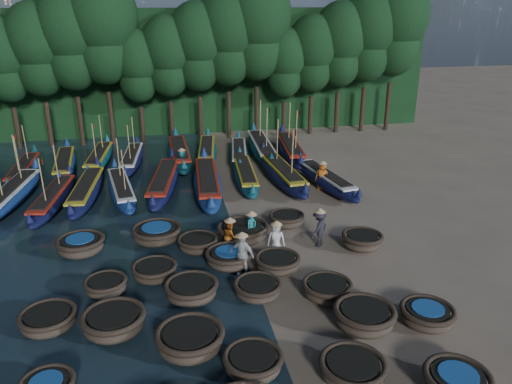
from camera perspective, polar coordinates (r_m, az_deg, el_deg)
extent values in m
plane|color=gray|center=(22.42, -1.50, -6.84)|extent=(120.00, 120.00, 0.00)
cube|color=black|center=(43.53, -7.13, 13.56)|extent=(40.00, 3.00, 10.00)
ellipsoid|color=brown|center=(15.76, 10.96, -19.51)|extent=(2.47, 2.47, 0.63)
torus|color=#382B21|center=(15.57, 11.04, -18.69)|extent=(2.02, 2.02, 0.19)
cylinder|color=black|center=(15.54, 11.05, -18.58)|extent=(1.54, 1.54, 0.06)
torus|color=#382B21|center=(15.86, 22.10, -18.95)|extent=(1.95, 1.95, 0.21)
cylinder|color=black|center=(15.84, 22.12, -18.83)|extent=(1.46, 1.46, 0.06)
cylinder|color=#1B4E96|center=(15.81, 22.14, -18.72)|extent=(1.12, 1.12, 0.04)
torus|color=#382B21|center=(15.89, -22.85, -19.49)|extent=(1.60, 1.60, 0.17)
cylinder|color=black|center=(15.87, -22.87, -19.39)|extent=(1.19, 1.19, 0.05)
cylinder|color=#1B4E96|center=(15.84, -22.89, -19.30)|extent=(0.92, 0.92, 0.03)
ellipsoid|color=brown|center=(16.60, -7.54, -16.67)|extent=(2.73, 2.73, 0.73)
torus|color=#382B21|center=(16.39, -7.59, -15.73)|extent=(2.24, 2.24, 0.22)
cylinder|color=black|center=(16.37, -7.60, -15.60)|extent=(1.70, 1.70, 0.07)
ellipsoid|color=brown|center=(15.76, -0.34, -19.11)|extent=(2.06, 2.06, 0.61)
torus|color=#382B21|center=(15.58, -0.35, -18.31)|extent=(1.85, 1.85, 0.18)
cylinder|color=black|center=(15.55, -0.35, -18.20)|extent=(1.40, 1.40, 0.06)
ellipsoid|color=brown|center=(17.82, 12.25, -14.03)|extent=(2.03, 2.03, 0.74)
torus|color=#382B21|center=(17.63, 12.33, -13.11)|extent=(2.15, 2.15, 0.22)
cylinder|color=black|center=(17.61, 12.35, -12.99)|extent=(1.62, 1.62, 0.07)
ellipsoid|color=brown|center=(18.59, 18.94, -13.38)|extent=(2.18, 2.18, 0.62)
torus|color=#382B21|center=(18.44, 19.05, -12.63)|extent=(1.91, 1.91, 0.19)
cylinder|color=black|center=(18.42, 19.06, -12.53)|extent=(1.44, 1.44, 0.06)
cylinder|color=#1B4E96|center=(18.40, 19.08, -12.43)|extent=(1.11, 1.11, 0.04)
ellipsoid|color=brown|center=(18.81, -22.62, -13.52)|extent=(2.38, 2.38, 0.61)
torus|color=#382B21|center=(18.66, -22.74, -12.79)|extent=(1.95, 1.95, 0.18)
cylinder|color=black|center=(18.64, -22.76, -12.70)|extent=(1.48, 1.48, 0.06)
ellipsoid|color=brown|center=(17.88, -15.91, -14.33)|extent=(2.19, 2.19, 0.71)
torus|color=#382B21|center=(17.70, -16.02, -13.44)|extent=(2.18, 2.18, 0.21)
cylinder|color=black|center=(17.67, -16.03, -13.33)|extent=(1.65, 1.65, 0.06)
ellipsoid|color=brown|center=(19.07, -7.38, -11.27)|extent=(2.46, 2.46, 0.67)
torus|color=#382B21|center=(18.91, -7.42, -10.46)|extent=(2.03, 2.03, 0.20)
cylinder|color=black|center=(18.89, -7.43, -10.36)|extent=(1.54, 1.54, 0.06)
ellipsoid|color=brown|center=(19.08, 0.19, -11.19)|extent=(1.73, 1.73, 0.59)
torus|color=#382B21|center=(18.94, 0.19, -10.48)|extent=(1.84, 1.84, 0.18)
cylinder|color=black|center=(18.92, 0.19, -10.39)|extent=(1.39, 1.39, 0.05)
ellipsoid|color=brown|center=(19.21, 8.12, -11.14)|extent=(1.85, 1.85, 0.62)
torus|color=#382B21|center=(19.05, 8.17, -10.40)|extent=(1.92, 1.92, 0.19)
cylinder|color=black|center=(19.03, 8.17, -10.30)|extent=(1.45, 1.45, 0.06)
ellipsoid|color=brown|center=(20.10, -16.76, -10.40)|extent=(1.90, 1.90, 0.58)
torus|color=#382B21|center=(19.97, -16.84, -9.74)|extent=(1.65, 1.65, 0.17)
cylinder|color=black|center=(19.95, -16.86, -9.65)|extent=(1.24, 1.24, 0.05)
ellipsoid|color=brown|center=(20.60, -11.51, -9.03)|extent=(1.72, 1.72, 0.60)
torus|color=#382B21|center=(20.47, -11.57, -8.35)|extent=(1.83, 1.83, 0.18)
cylinder|color=black|center=(20.45, -11.58, -8.26)|extent=(1.39, 1.39, 0.05)
ellipsoid|color=brown|center=(21.13, -3.08, -7.71)|extent=(2.39, 2.39, 0.65)
torus|color=#382B21|center=(20.98, -3.09, -6.98)|extent=(2.04, 2.04, 0.20)
cylinder|color=black|center=(20.97, -3.10, -6.88)|extent=(1.54, 1.54, 0.06)
cylinder|color=#1B4E96|center=(20.95, -3.10, -6.79)|extent=(1.19, 1.19, 0.04)
ellipsoid|color=brown|center=(20.79, 2.47, -8.27)|extent=(1.75, 1.75, 0.62)
torus|color=#382B21|center=(20.64, 2.49, -7.56)|extent=(1.90, 1.90, 0.19)
cylinder|color=black|center=(20.63, 2.49, -7.47)|extent=(1.44, 1.44, 0.06)
ellipsoid|color=brown|center=(23.02, 12.03, -5.63)|extent=(2.24, 2.24, 0.66)
torus|color=#382B21|center=(22.88, 12.09, -4.93)|extent=(1.87, 1.87, 0.20)
cylinder|color=black|center=(22.87, 12.10, -4.84)|extent=(1.40, 1.40, 0.06)
ellipsoid|color=brown|center=(23.33, -19.36, -5.97)|extent=(2.39, 2.39, 0.72)
torus|color=#382B21|center=(23.19, -19.46, -5.23)|extent=(2.11, 2.11, 0.22)
cylinder|color=black|center=(23.17, -19.47, -5.13)|extent=(1.59, 1.59, 0.07)
cylinder|color=#1B4E96|center=(23.15, -19.49, -5.03)|extent=(1.22, 1.22, 0.04)
ellipsoid|color=brown|center=(23.56, -11.24, -4.88)|extent=(2.58, 2.58, 0.70)
torus|color=#382B21|center=(23.42, -11.29, -4.15)|extent=(2.33, 2.33, 0.21)
cylinder|color=black|center=(23.40, -11.30, -4.05)|extent=(1.77, 1.77, 0.06)
cylinder|color=#1B4E96|center=(23.38, -11.31, -3.96)|extent=(1.36, 1.36, 0.04)
ellipsoid|color=brown|center=(22.48, -6.65, -6.03)|extent=(1.74, 1.74, 0.61)
torus|color=#382B21|center=(22.36, -6.68, -5.37)|extent=(1.83, 1.83, 0.19)
cylinder|color=black|center=(22.34, -6.69, -5.29)|extent=(1.38, 1.38, 0.06)
ellipsoid|color=brown|center=(23.22, -1.54, -4.80)|extent=(2.69, 2.69, 0.73)
torus|color=#382B21|center=(23.08, -1.55, -4.03)|extent=(2.40, 2.40, 0.22)
cylinder|color=black|center=(23.06, -1.55, -3.93)|extent=(1.83, 1.83, 0.07)
ellipsoid|color=brown|center=(24.74, 3.50, -3.31)|extent=(1.78, 1.78, 0.62)
torus|color=#382B21|center=(24.62, 3.51, -2.69)|extent=(1.79, 1.79, 0.19)
cylinder|color=black|center=(24.61, 3.51, -2.61)|extent=(1.34, 1.34, 0.06)
ellipsoid|color=navy|center=(30.51, -26.03, -0.31)|extent=(2.43, 8.16, 1.00)
cone|color=navy|center=(33.79, -23.93, 3.12)|extent=(0.44, 0.44, 0.60)
cube|color=white|center=(30.38, -26.15, 0.43)|extent=(1.82, 6.31, 0.12)
cube|color=black|center=(30.35, -26.18, 0.58)|extent=(1.45, 5.48, 0.10)
cylinder|color=#997F4C|center=(31.06, -25.56, 3.27)|extent=(0.07, 0.24, 2.81)
ellipsoid|color=#10153D|center=(28.99, -22.19, -0.84)|extent=(2.15, 7.50, 0.93)
cone|color=#10153D|center=(32.06, -20.60, 2.53)|extent=(0.41, 0.41, 0.56)
cone|color=#10153D|center=(25.63, -24.54, -2.66)|extent=(0.41, 0.41, 0.46)
cube|color=#AA2414|center=(28.86, -22.30, -0.12)|extent=(1.61, 5.81, 0.11)
cube|color=black|center=(28.84, -22.32, 0.01)|extent=(1.28, 5.05, 0.09)
cylinder|color=#997F4C|center=(29.50, -21.83, 2.63)|extent=(0.06, 0.22, 2.59)
cylinder|color=#997F4C|center=(27.24, -23.22, 0.98)|extent=(0.06, 0.22, 2.59)
plane|color=red|center=(26.87, -23.28, 3.26)|extent=(0.00, 0.32, 0.32)
ellipsoid|color=#10153D|center=(29.51, -18.81, 0.04)|extent=(2.01, 7.94, 0.98)
cone|color=#10153D|center=(32.87, -17.71, 3.44)|extent=(0.43, 0.43, 0.59)
cone|color=#10153D|center=(25.83, -20.51, -1.74)|extent=(0.43, 0.43, 0.49)
cube|color=gold|center=(29.38, -18.90, 0.79)|extent=(1.50, 6.15, 0.12)
cube|color=black|center=(29.35, -18.92, 0.94)|extent=(1.17, 5.34, 0.10)
ellipsoid|color=navy|center=(29.25, -15.12, 0.20)|extent=(2.45, 7.49, 0.92)
cone|color=navy|center=(32.46, -15.90, 3.29)|extent=(0.41, 0.41, 0.55)
cone|color=navy|center=(25.70, -14.37, -1.30)|extent=(0.41, 0.41, 0.46)
cube|color=white|center=(29.12, -15.19, 0.91)|extent=(1.84, 5.79, 0.11)
cube|color=black|center=(29.09, -15.20, 1.05)|extent=(1.48, 5.03, 0.09)
cylinder|color=#997F4C|center=(29.84, -15.43, 3.58)|extent=(0.06, 0.22, 2.58)
cylinder|color=#997F4C|center=(27.47, -14.90, 2.15)|extent=(0.06, 0.22, 2.58)
plane|color=red|center=(27.15, -14.83, 4.43)|extent=(0.00, 0.32, 0.32)
ellipsoid|color=#10153D|center=(29.63, -10.47, 1.00)|extent=(2.86, 8.54, 1.05)
cone|color=#10153D|center=(33.28, -9.60, 4.50)|extent=(0.46, 0.46, 0.63)
cone|color=#10153D|center=(25.62, -11.78, -0.80)|extent=(0.46, 0.46, 0.53)
cube|color=#AA2414|center=(29.48, -10.52, 1.80)|extent=(2.15, 6.61, 0.13)
cube|color=black|center=(29.46, -10.53, 1.96)|extent=(1.73, 5.73, 0.11)
ellipsoid|color=navy|center=(29.07, -5.57, 0.92)|extent=(2.14, 8.94, 1.11)
cone|color=navy|center=(32.95, -5.97, 4.64)|extent=(0.49, 0.49, 0.66)
cone|color=navy|center=(24.80, -5.16, -1.01)|extent=(0.49, 0.49, 0.55)
cube|color=#AA2414|center=(28.91, -5.61, 1.79)|extent=(1.58, 6.92, 0.13)
cube|color=black|center=(28.89, -5.61, 1.95)|extent=(1.23, 6.02, 0.11)
ellipsoid|color=#0E4650|center=(30.54, -1.22, 1.85)|extent=(1.90, 7.61, 0.94)
cone|color=#0E4650|center=(33.84, -1.90, 4.84)|extent=(0.41, 0.41, 0.56)
cone|color=#0E4650|center=(26.91, -0.40, 0.46)|extent=(0.41, 0.41, 0.47)
cube|color=gold|center=(30.41, -1.23, 2.55)|extent=(1.41, 5.89, 0.11)
cube|color=black|center=(30.39, -1.23, 2.69)|extent=(1.10, 5.12, 0.09)
ellipsoid|color=#10153D|center=(30.71, 2.94, 2.05)|extent=(2.08, 8.57, 1.06)
cone|color=#10153D|center=(34.28, 0.82, 5.30)|extent=(0.47, 0.47, 0.64)
cone|color=#10153D|center=(26.82, 5.69, 0.58)|extent=(0.47, 0.47, 0.53)
cube|color=gold|center=(30.57, 2.95, 2.84)|extent=(1.54, 6.64, 0.13)
cube|color=black|center=(30.54, 2.95, 2.99)|extent=(1.20, 5.77, 0.11)
cylinder|color=#997F4C|center=(31.40, 2.46, 5.73)|extent=(0.07, 0.25, 2.97)
cylinder|color=#997F4C|center=(28.79, 4.18, 4.28)|extent=(0.07, 0.25, 2.97)
plane|color=red|center=(28.50, 4.55, 6.80)|extent=(0.00, 0.37, 0.37)
ellipsoid|color=#10153D|center=(30.07, 8.00, 1.33)|extent=(2.51, 7.64, 0.94)
cone|color=#10153D|center=(32.98, 5.06, 4.33)|extent=(0.41, 0.41, 0.56)
cone|color=#10153D|center=(26.92, 11.70, 0.00)|extent=(0.41, 0.41, 0.47)
cube|color=white|center=(29.94, 8.03, 2.04)|extent=(1.88, 5.91, 0.11)
cube|color=black|center=(29.92, 8.04, 2.18)|extent=(1.52, 5.13, 0.09)
ellipsoid|color=#0E4650|center=(34.66, -25.03, 2.14)|extent=(1.33, 7.27, 0.91)
cone|color=#0E4650|center=(37.81, -24.04, 4.68)|extent=(0.40, 0.40, 0.55)
cone|color=#0E4650|center=(31.24, -26.54, 1.04)|extent=(0.40, 0.40, 0.45)
cube|color=#AA2414|center=(34.55, -25.13, 2.74)|extent=(0.97, 5.64, 0.11)
cube|color=black|center=(34.53, -25.14, 2.86)|extent=(0.72, 4.91, 0.09)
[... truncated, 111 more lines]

